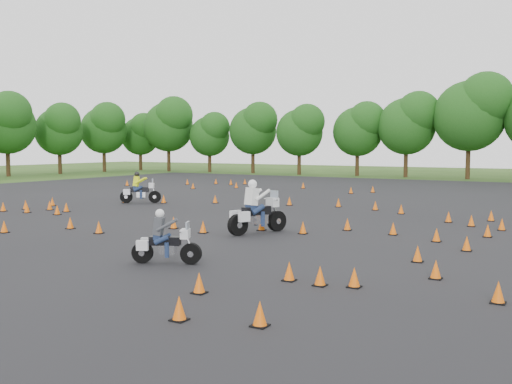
# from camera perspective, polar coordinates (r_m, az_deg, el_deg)

# --- Properties ---
(ground) EXTENTS (140.00, 140.00, 0.00)m
(ground) POSITION_cam_1_polar(r_m,az_deg,el_deg) (22.49, -5.15, -3.77)
(ground) COLOR #2D5119
(ground) RESTS_ON ground
(asphalt_pad) EXTENTS (62.00, 62.00, 0.00)m
(asphalt_pad) POSITION_cam_1_polar(r_m,az_deg,el_deg) (27.56, 2.10, -2.18)
(asphalt_pad) COLOR black
(asphalt_pad) RESTS_ON ground
(treeline) EXTENTS (87.06, 32.48, 10.92)m
(treeline) POSITION_cam_1_polar(r_m,az_deg,el_deg) (53.91, 20.97, 5.93)
(treeline) COLOR #1C4C15
(treeline) RESTS_ON ground
(traffic_cones) EXTENTS (36.58, 33.43, 0.45)m
(traffic_cones) POSITION_cam_1_polar(r_m,az_deg,el_deg) (27.19, 1.58, -1.80)
(traffic_cones) COLOR #FB650A
(traffic_cones) RESTS_ON asphalt_pad
(rider_grey) EXTENTS (2.06, 1.35, 1.53)m
(rider_grey) POSITION_cam_1_polar(r_m,az_deg,el_deg) (16.09, -8.94, -4.41)
(rider_grey) COLOR #3E4146
(rider_grey) RESTS_ON ground
(rider_yellow) EXTENTS (2.36, 1.80, 1.79)m
(rider_yellow) POSITION_cam_1_polar(r_m,az_deg,el_deg) (33.20, -11.50, 0.45)
(rider_yellow) COLOR #EFFF16
(rider_yellow) RESTS_ON ground
(rider_white) EXTENTS (1.74, 2.73, 2.02)m
(rider_white) POSITION_cam_1_polar(r_m,az_deg,el_deg) (21.32, 0.19, -1.46)
(rider_white) COLOR silver
(rider_white) RESTS_ON ground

